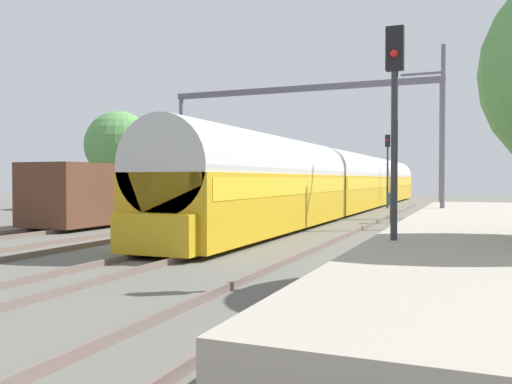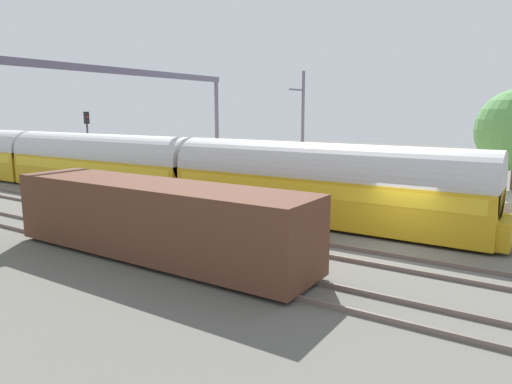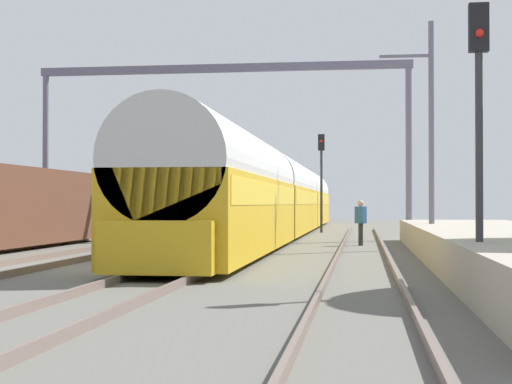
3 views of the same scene
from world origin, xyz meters
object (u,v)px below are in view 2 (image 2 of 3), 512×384
Objects in this scene: railway_signal_far at (88,138)px; catenary_gantry at (127,103)px; freight_car at (155,219)px; person_crossing at (253,181)px; passenger_train at (101,163)px.

catenary_gantry is (-4.00, -8.95, 2.47)m from railway_signal_far.
freight_car is 7.51× the size of person_crossing.
person_crossing is at bearing -80.79° from railway_signal_far.
person_crossing is 0.32× the size of railway_signal_far.
catenary_gantry is at bearing -111.85° from passenger_train.
person_crossing is at bearing -36.13° from catenary_gantry.
passenger_train is 6.86m from catenary_gantry.
passenger_train is 10.59m from person_crossing.
railway_signal_far is (10.26, 17.26, 1.99)m from freight_car.
catenary_gantry is at bearing -175.25° from person_crossing.
person_crossing is 9.09m from catenary_gantry.
freight_car is at bearing -121.69° from passenger_train.
person_crossing is (12.45, 3.80, -0.44)m from freight_car.
passenger_train is 3.78× the size of freight_car.
passenger_train is 9.05× the size of railway_signal_far.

